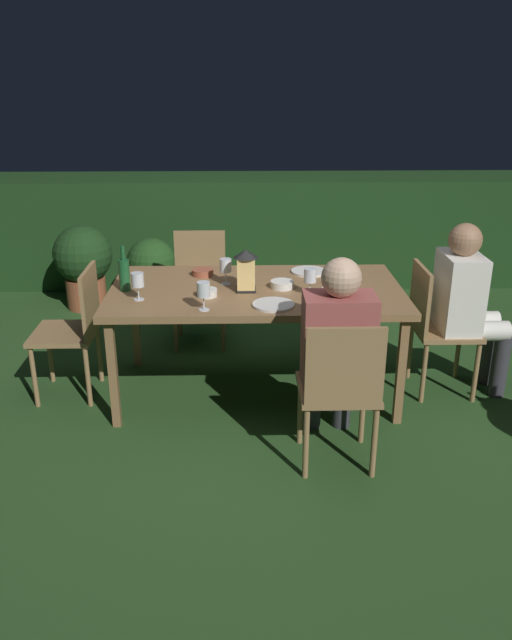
% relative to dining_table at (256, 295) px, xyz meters
% --- Properties ---
extents(ground_plane, '(16.00, 16.00, 0.00)m').
position_rel_dining_table_xyz_m(ground_plane, '(0.00, 0.00, -0.69)').
color(ground_plane, '#26471E').
extents(dining_table, '(1.86, 1.01, 0.74)m').
position_rel_dining_table_xyz_m(dining_table, '(0.00, 0.00, 0.00)').
color(dining_table, olive).
rests_on(dining_table, ground).
extents(chair_side_right_a, '(0.42, 0.40, 0.87)m').
position_rel_dining_table_xyz_m(chair_side_right_a, '(-0.42, 0.89, -0.20)').
color(chair_side_right_a, '#937047').
rests_on(chair_side_right_a, ground).
extents(chair_side_left_b, '(0.42, 0.40, 0.87)m').
position_rel_dining_table_xyz_m(chair_side_left_b, '(0.42, -0.89, -0.20)').
color(chair_side_left_b, '#937047').
rests_on(chair_side_left_b, ground).
extents(person_in_rust, '(0.38, 0.47, 1.15)m').
position_rel_dining_table_xyz_m(person_in_rust, '(0.42, -0.70, -0.05)').
color(person_in_rust, '#9E4C47').
rests_on(person_in_rust, ground).
extents(chair_head_far, '(0.40, 0.42, 0.87)m').
position_rel_dining_table_xyz_m(chair_head_far, '(1.18, 0.00, -0.20)').
color(chair_head_far, '#937047').
rests_on(chair_head_far, ground).
extents(person_in_cream, '(0.48, 0.38, 1.15)m').
position_rel_dining_table_xyz_m(person_in_cream, '(1.37, 0.00, -0.05)').
color(person_in_cream, white).
rests_on(person_in_cream, ground).
extents(chair_head_near, '(0.40, 0.42, 0.87)m').
position_rel_dining_table_xyz_m(chair_head_near, '(-1.18, 0.00, -0.20)').
color(chair_head_near, '#937047').
rests_on(chair_head_near, ground).
extents(lantern_centerpiece, '(0.15, 0.15, 0.27)m').
position_rel_dining_table_xyz_m(lantern_centerpiece, '(-0.06, -0.05, 0.20)').
color(lantern_centerpiece, black).
rests_on(lantern_centerpiece, dining_table).
extents(green_bottle_on_table, '(0.07, 0.07, 0.29)m').
position_rel_dining_table_xyz_m(green_bottle_on_table, '(-0.82, -0.03, 0.16)').
color(green_bottle_on_table, '#195128').
rests_on(green_bottle_on_table, dining_table).
extents(wine_glass_a, '(0.08, 0.08, 0.17)m').
position_rel_dining_table_xyz_m(wine_glass_a, '(-0.19, 0.08, 0.17)').
color(wine_glass_a, silver).
rests_on(wine_glass_a, dining_table).
extents(wine_glass_b, '(0.08, 0.08, 0.17)m').
position_rel_dining_table_xyz_m(wine_glass_b, '(0.33, -0.15, 0.17)').
color(wine_glass_b, silver).
rests_on(wine_glass_b, dining_table).
extents(wine_glass_c, '(0.08, 0.08, 0.17)m').
position_rel_dining_table_xyz_m(wine_glass_c, '(-0.31, -0.40, 0.17)').
color(wine_glass_c, silver).
rests_on(wine_glass_c, dining_table).
extents(wine_glass_d, '(0.08, 0.08, 0.17)m').
position_rel_dining_table_xyz_m(wine_glass_d, '(-0.71, -0.21, 0.17)').
color(wine_glass_d, silver).
rests_on(wine_glass_d, dining_table).
extents(plate_a, '(0.24, 0.24, 0.01)m').
position_rel_dining_table_xyz_m(plate_a, '(0.53, -0.10, 0.06)').
color(plate_a, white).
rests_on(plate_a, dining_table).
extents(plate_b, '(0.25, 0.25, 0.01)m').
position_rel_dining_table_xyz_m(plate_b, '(0.09, -0.34, 0.06)').
color(plate_b, silver).
rests_on(plate_b, dining_table).
extents(plate_c, '(0.25, 0.25, 0.01)m').
position_rel_dining_table_xyz_m(plate_c, '(0.37, 0.32, 0.06)').
color(plate_c, white).
rests_on(plate_c, dining_table).
extents(bowl_olives, '(0.15, 0.15, 0.05)m').
position_rel_dining_table_xyz_m(bowl_olives, '(0.17, -0.01, 0.08)').
color(bowl_olives, silver).
rests_on(bowl_olives, dining_table).
extents(bowl_bread, '(0.12, 0.12, 0.05)m').
position_rel_dining_table_xyz_m(bowl_bread, '(-0.30, -0.15, 0.08)').
color(bowl_bread, silver).
rests_on(bowl_bread, dining_table).
extents(bowl_salad, '(0.14, 0.14, 0.04)m').
position_rel_dining_table_xyz_m(bowl_salad, '(-0.35, 0.27, 0.07)').
color(bowl_salad, '#9E5138').
rests_on(bowl_salad, dining_table).
extents(hedge_backdrop, '(6.11, 0.76, 1.06)m').
position_rel_dining_table_xyz_m(hedge_backdrop, '(0.00, 2.51, -0.16)').
color(hedge_backdrop, '#193816').
rests_on(hedge_backdrop, ground).
extents(potted_plant_by_hedge, '(0.52, 0.52, 0.76)m').
position_rel_dining_table_xyz_m(potted_plant_by_hedge, '(-1.51, 1.69, -0.26)').
color(potted_plant_by_hedge, '#9E5133').
rests_on(potted_plant_by_hedge, ground).
extents(potted_plant_corner, '(0.44, 0.44, 0.66)m').
position_rel_dining_table_xyz_m(potted_plant_corner, '(-0.90, 1.63, -0.30)').
color(potted_plant_corner, brown).
rests_on(potted_plant_corner, ground).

